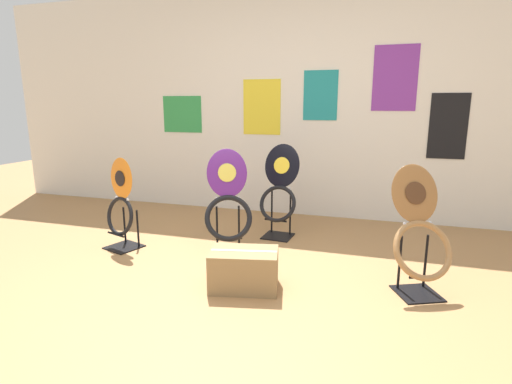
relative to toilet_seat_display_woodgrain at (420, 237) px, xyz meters
The scene contains 7 objects.
ground_plane 1.41m from the toilet_seat_display_woodgrain, 149.60° to the right, with size 14.00×14.00×0.00m, color #A37547.
wall_back 2.33m from the toilet_seat_display_woodgrain, 122.61° to the left, with size 8.00×0.07×2.60m.
toilet_seat_display_woodgrain is the anchor object (origin of this frame).
toilet_seat_display_jazz_black 1.53m from the toilet_seat_display_woodgrain, 142.81° to the left, with size 0.38×0.34×0.92m.
toilet_seat_display_purple_note 1.56m from the toilet_seat_display_woodgrain, 167.99° to the left, with size 0.49×0.47×0.92m.
toilet_seat_display_orange_sun 2.51m from the toilet_seat_display_woodgrain, behind, with size 0.37×0.35×0.84m.
storage_box 1.24m from the toilet_seat_display_woodgrain, 166.42° to the right, with size 0.53×0.41×0.28m.
Camera 1 is at (0.85, -2.13, 1.30)m, focal length 28.00 mm.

